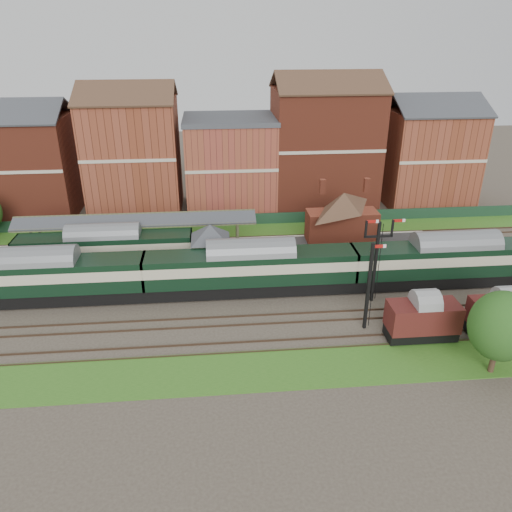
{
  "coord_description": "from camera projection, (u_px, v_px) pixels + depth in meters",
  "views": [
    {
      "loc": [
        -2.65,
        -42.35,
        24.03
      ],
      "look_at": [
        1.42,
        2.0,
        3.0
      ],
      "focal_mm": 35.0,
      "sensor_mm": 36.0,
      "label": 1
    }
  ],
  "objects": [
    {
      "name": "ground",
      "position": [
        243.0,
        293.0,
        48.62
      ],
      "size": [
        160.0,
        160.0,
        0.0
      ],
      "primitive_type": "plane",
      "color": "#473D33",
      "rests_on": "ground"
    },
    {
      "name": "town_backdrop",
      "position": [
        229.0,
        159.0,
        68.12
      ],
      "size": [
        69.0,
        10.0,
        16.0
      ],
      "color": "brown",
      "rests_on": "ground"
    },
    {
      "name": "tree_far",
      "position": [
        501.0,
        326.0,
        35.99
      ],
      "size": [
        4.63,
        4.63,
        6.75
      ],
      "color": "#382619",
      "rests_on": "ground"
    },
    {
      "name": "semaphore_bracket",
      "position": [
        376.0,
        256.0,
        45.38
      ],
      "size": [
        3.6,
        0.25,
        8.18
      ],
      "color": "black",
      "rests_on": "ground"
    },
    {
      "name": "semaphore_siding",
      "position": [
        369.0,
        285.0,
        41.37
      ],
      "size": [
        1.23,
        0.25,
        8.0
      ],
      "color": "black",
      "rests_on": "ground"
    },
    {
      "name": "goods_van_b",
      "position": [
        504.0,
        314.0,
        41.42
      ],
      "size": [
        5.66,
        2.45,
        3.44
      ],
      "color": "black",
      "rests_on": "ground"
    },
    {
      "name": "grass_front",
      "position": [
        254.0,
        371.0,
        37.8
      ],
      "size": [
        90.0,
        5.0,
        0.06
      ],
      "primitive_type": "cube",
      "color": "#2D6619",
      "rests_on": "ground"
    },
    {
      "name": "brick_hut",
      "position": [
        289.0,
        265.0,
        51.44
      ],
      "size": [
        3.2,
        2.64,
        2.94
      ],
      "color": "brown",
      "rests_on": "ground"
    },
    {
      "name": "signal_box",
      "position": [
        211.0,
        251.0,
        49.93
      ],
      "size": [
        5.4,
        5.4,
        6.0
      ],
      "color": "#556B4C",
      "rests_on": "ground"
    },
    {
      "name": "canopy",
      "position": [
        137.0,
        217.0,
        54.53
      ],
      "size": [
        26.0,
        3.89,
        4.08
      ],
      "color": "brown",
      "rests_on": "platform"
    },
    {
      "name": "station_building",
      "position": [
        342.0,
        216.0,
        56.7
      ],
      "size": [
        8.1,
        8.1,
        5.9
      ],
      "color": "brown",
      "rests_on": "platform"
    },
    {
      "name": "dmu_train",
      "position": [
        251.0,
        268.0,
        47.53
      ],
      "size": [
        60.09,
        3.15,
        4.62
      ],
      "color": "black",
      "rests_on": "ground"
    },
    {
      "name": "platform",
      "position": [
        194.0,
        249.0,
        56.77
      ],
      "size": [
        55.0,
        3.4,
        1.0
      ],
      "primitive_type": "cube",
      "color": "#2D2D2D",
      "rests_on": "ground"
    },
    {
      "name": "platform_railcar",
      "position": [
        105.0,
        248.0,
        52.26
      ],
      "size": [
        18.19,
        2.87,
        4.19
      ],
      "color": "black",
      "rests_on": "ground"
    },
    {
      "name": "grass_back",
      "position": [
        235.0,
        231.0,
        63.01
      ],
      "size": [
        90.0,
        4.5,
        0.06
      ],
      "primitive_type": "cube",
      "color": "#2D6619",
      "rests_on": "ground"
    },
    {
      "name": "fence",
      "position": [
        234.0,
        220.0,
        64.5
      ],
      "size": [
        90.0,
        0.12,
        1.5
      ],
      "primitive_type": "cube",
      "color": "#193823",
      "rests_on": "ground"
    },
    {
      "name": "goods_van_a",
      "position": [
        423.0,
        318.0,
        40.83
      ],
      "size": [
        5.75,
        2.49,
        3.49
      ],
      "color": "black",
      "rests_on": "ground"
    }
  ]
}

